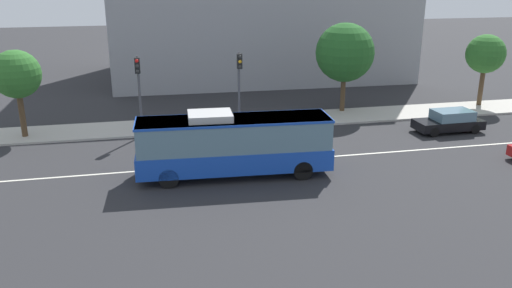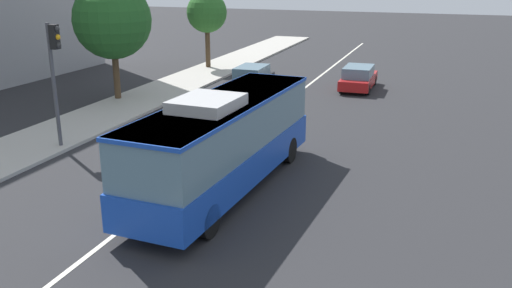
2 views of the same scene
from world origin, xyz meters
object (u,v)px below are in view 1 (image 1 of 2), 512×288
at_px(traffic_light_near_corner, 239,78).
at_px(street_tree_kerbside_left, 16,75).
at_px(sedan_black, 450,121).
at_px(street_tree_kerbside_centre, 486,54).
at_px(transit_bus, 234,143).
at_px(street_tree_kerbside_right, 345,53).
at_px(traffic_light_mid_block, 139,83).

xyz_separation_m(traffic_light_near_corner, street_tree_kerbside_left, (-13.80, 1.06, 0.55)).
relative_size(sedan_black, street_tree_kerbside_left, 0.80).
bearing_deg(street_tree_kerbside_left, street_tree_kerbside_centre, 2.00).
xyz_separation_m(transit_bus, sedan_black, (15.34, 4.67, -1.09)).
bearing_deg(sedan_black, street_tree_kerbside_right, -51.53).
distance_m(traffic_light_near_corner, street_tree_kerbside_centre, 19.75).
relative_size(traffic_light_near_corner, street_tree_kerbside_left, 0.92).
bearing_deg(traffic_light_mid_block, street_tree_kerbside_centre, 99.06).
bearing_deg(traffic_light_mid_block, street_tree_kerbside_right, 105.29).
bearing_deg(traffic_light_near_corner, transit_bus, -13.71).
height_order(traffic_light_mid_block, street_tree_kerbside_left, street_tree_kerbside_left).
bearing_deg(street_tree_kerbside_centre, transit_bus, -154.30).
distance_m(transit_bus, sedan_black, 16.07).
distance_m(sedan_black, street_tree_kerbside_left, 27.89).
xyz_separation_m(transit_bus, traffic_light_near_corner, (1.82, 8.09, 1.75)).
relative_size(sedan_black, traffic_light_mid_block, 0.87).
distance_m(sedan_black, street_tree_kerbside_centre, 8.96).
distance_m(traffic_light_mid_block, street_tree_kerbside_left, 7.48).
height_order(sedan_black, traffic_light_near_corner, traffic_light_near_corner).
bearing_deg(traffic_light_mid_block, transit_bus, 34.24).
relative_size(traffic_light_near_corner, street_tree_kerbside_centre, 0.92).
bearing_deg(street_tree_kerbside_left, traffic_light_near_corner, -4.39).
bearing_deg(street_tree_kerbside_left, street_tree_kerbside_right, 4.51).
bearing_deg(street_tree_kerbside_left, sedan_black, -9.30).
xyz_separation_m(traffic_light_near_corner, street_tree_kerbside_centre, (19.61, 2.22, 0.55)).
xyz_separation_m(traffic_light_near_corner, street_tree_kerbside_right, (8.39, 2.81, 0.95)).
bearing_deg(traffic_light_near_corner, sedan_black, 74.78).
xyz_separation_m(transit_bus, traffic_light_mid_block, (-4.63, 7.83, 1.75)).
relative_size(street_tree_kerbside_left, street_tree_kerbside_centre, 1.00).
relative_size(transit_bus, traffic_light_near_corner, 1.95).
relative_size(traffic_light_mid_block, street_tree_kerbside_left, 0.92).
distance_m(transit_bus, street_tree_kerbside_right, 15.17).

